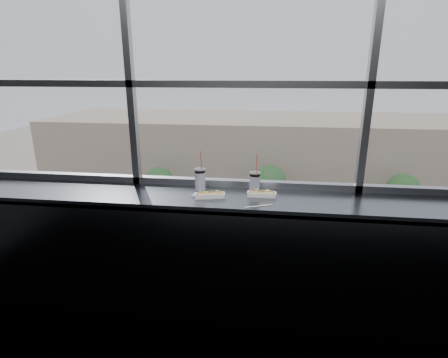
# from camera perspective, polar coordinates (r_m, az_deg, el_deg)

# --- Properties ---
(wall_back_lower) EXTENTS (6.00, 0.00, 6.00)m
(wall_back_lower) POSITION_cam_1_polar(r_m,az_deg,el_deg) (3.39, 3.05, -10.07)
(wall_back_lower) COLOR black
(wall_back_lower) RESTS_ON ground
(window_glass) EXTENTS (6.00, 0.00, 6.00)m
(window_glass) POSITION_cam_1_polar(r_m,az_deg,el_deg) (3.04, 3.63, 20.86)
(window_glass) COLOR silver
(window_glass) RESTS_ON ground
(window_mullions) EXTENTS (6.00, 0.08, 2.40)m
(window_mullions) POSITION_cam_1_polar(r_m,az_deg,el_deg) (3.02, 3.61, 20.89)
(window_mullions) COLOR gray
(window_mullions) RESTS_ON ground
(counter) EXTENTS (6.00, 0.55, 0.06)m
(counter) POSITION_cam_1_polar(r_m,az_deg,el_deg) (2.93, 2.78, -3.47)
(counter) COLOR slate
(counter) RESTS_ON ground
(counter_fascia) EXTENTS (6.00, 0.04, 1.04)m
(counter_fascia) POSITION_cam_1_polar(r_m,az_deg,el_deg) (2.93, 2.20, -14.79)
(counter_fascia) COLOR slate
(counter_fascia) RESTS_ON ground
(hotdog_tray_left) EXTENTS (0.26, 0.13, 0.06)m
(hotdog_tray_left) POSITION_cam_1_polar(r_m,az_deg,el_deg) (2.89, -2.34, -2.58)
(hotdog_tray_left) COLOR white
(hotdog_tray_left) RESTS_ON counter
(hotdog_tray_right) EXTENTS (0.24, 0.08, 0.06)m
(hotdog_tray_right) POSITION_cam_1_polar(r_m,az_deg,el_deg) (2.94, 6.18, -2.38)
(hotdog_tray_right) COLOR white
(hotdog_tray_right) RESTS_ON counter
(soda_cup_left) EXTENTS (0.10, 0.10, 0.36)m
(soda_cup_left) POSITION_cam_1_polar(r_m,az_deg,el_deg) (3.06, -3.93, 0.13)
(soda_cup_left) COLOR white
(soda_cup_left) RESTS_ON counter
(soda_cup_right) EXTENTS (0.10, 0.10, 0.36)m
(soda_cup_right) POSITION_cam_1_polar(r_m,az_deg,el_deg) (2.98, 5.03, -0.46)
(soda_cup_right) COLOR white
(soda_cup_right) RESTS_ON counter
(loose_straw) EXTENTS (0.21, 0.09, 0.01)m
(loose_straw) POSITION_cam_1_polar(r_m,az_deg,el_deg) (2.73, 5.73, -4.41)
(loose_straw) COLOR white
(loose_straw) RESTS_ON counter
(wrapper) EXTENTS (0.11, 0.08, 0.03)m
(wrapper) POSITION_cam_1_polar(r_m,az_deg,el_deg) (2.92, -4.32, -2.67)
(wrapper) COLOR silver
(wrapper) RESTS_ON counter
(plaza_ground) EXTENTS (120.00, 120.00, 0.00)m
(plaza_ground) POSITION_cam_1_polar(r_m,az_deg,el_deg) (48.32, 6.92, 1.34)
(plaza_ground) COLOR gray
(plaza_ground) RESTS_ON ground
(street_asphalt) EXTENTS (80.00, 10.00, 0.06)m
(street_asphalt) POSITION_cam_1_polar(r_m,az_deg,el_deg) (26.47, 6.16, -12.51)
(street_asphalt) COLOR black
(street_asphalt) RESTS_ON plaza_ground
(far_sidewalk) EXTENTS (80.00, 6.00, 0.04)m
(far_sidewalk) POSITION_cam_1_polar(r_m,az_deg,el_deg) (33.66, 6.53, -5.79)
(far_sidewalk) COLOR gray
(far_sidewalk) RESTS_ON plaza_ground
(far_building) EXTENTS (50.00, 14.00, 8.00)m
(far_building) POSITION_cam_1_polar(r_m,az_deg,el_deg) (42.01, 7.01, 4.56)
(far_building) COLOR tan
(far_building) RESTS_ON plaza_ground
(car_near_d) EXTENTS (3.00, 5.90, 1.89)m
(car_near_d) POSITION_cam_1_polar(r_m,az_deg,el_deg) (23.28, 21.59, -15.47)
(car_near_d) COLOR #B0B1A8
(car_near_d) RESTS_ON street_asphalt
(car_near_b) EXTENTS (2.73, 6.47, 2.15)m
(car_near_b) POSITION_cam_1_polar(r_m,az_deg,el_deg) (23.89, -13.91, -13.43)
(car_near_b) COLOR black
(car_near_b) RESTS_ON street_asphalt
(car_near_c) EXTENTS (2.65, 5.83, 1.91)m
(car_near_c) POSITION_cam_1_polar(r_m,az_deg,el_deg) (22.56, 9.61, -15.48)
(car_near_c) COLOR maroon
(car_near_c) RESTS_ON street_asphalt
(car_far_c) EXTENTS (3.03, 6.23, 2.01)m
(car_far_c) POSITION_cam_1_polar(r_m,az_deg,el_deg) (31.31, 26.17, -7.29)
(car_far_c) COLOR beige
(car_far_c) RESTS_ON street_asphalt
(car_far_b) EXTENTS (3.23, 6.71, 2.17)m
(car_far_b) POSITION_cam_1_polar(r_m,az_deg,el_deg) (29.63, 11.42, -6.96)
(car_far_b) COLOR brown
(car_far_b) RESTS_ON street_asphalt
(car_far_a) EXTENTS (2.53, 6.01, 2.00)m
(car_far_a) POSITION_cam_1_polar(r_m,az_deg,el_deg) (31.33, -12.50, -5.84)
(car_far_a) COLOR black
(car_far_a) RESTS_ON street_asphalt
(pedestrian_c) EXTENTS (0.71, 0.95, 2.13)m
(pedestrian_c) POSITION_cam_1_polar(r_m,az_deg,el_deg) (34.14, 14.35, -3.94)
(pedestrian_c) COLOR #66605B
(pedestrian_c) RESTS_ON far_sidewalk
(pedestrian_b) EXTENTS (0.99, 0.74, 2.23)m
(pedestrian_b) POSITION_cam_1_polar(r_m,az_deg,el_deg) (32.61, 7.74, -4.45)
(pedestrian_b) COLOR #66605B
(pedestrian_b) RESTS_ON far_sidewalk
(pedestrian_d) EXTENTS (0.77, 1.02, 2.30)m
(pedestrian_d) POSITION_cam_1_polar(r_m,az_deg,el_deg) (34.28, 21.11, -4.35)
(pedestrian_d) COLOR #66605B
(pedestrian_d) RESTS_ON far_sidewalk
(tree_left) EXTENTS (2.76, 2.76, 4.31)m
(tree_left) POSITION_cam_1_polar(r_m,az_deg,el_deg) (34.24, -10.52, -0.39)
(tree_left) COLOR #47382B
(tree_left) RESTS_ON far_sidewalk
(tree_center) EXTENTS (3.11, 3.11, 4.86)m
(tree_center) POSITION_cam_1_polar(r_m,az_deg,el_deg) (32.53, 7.47, -0.51)
(tree_center) COLOR #47382B
(tree_center) RESTS_ON far_sidewalk
(tree_right) EXTENTS (2.88, 2.88, 4.51)m
(tree_right) POSITION_cam_1_polar(r_m,az_deg,el_deg) (34.71, 27.18, -1.59)
(tree_right) COLOR #47382B
(tree_right) RESTS_ON far_sidewalk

